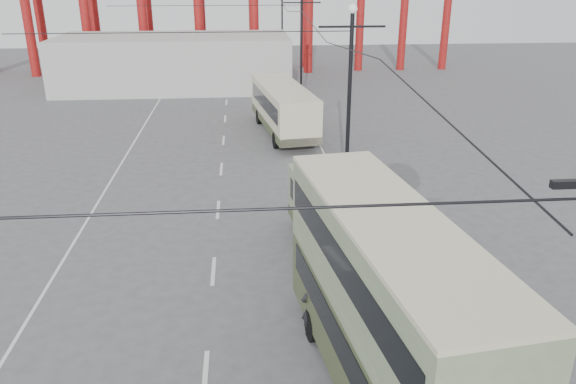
{
  "coord_description": "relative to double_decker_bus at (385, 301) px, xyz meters",
  "views": [
    {
      "loc": [
        0.25,
        -9.11,
        10.73
      ],
      "look_at": [
        1.92,
        10.43,
        3.0
      ],
      "focal_mm": 35.0,
      "sensor_mm": 36.0,
      "label": 1
    }
  ],
  "objects": [
    {
      "name": "road_markings",
      "position": [
        -4.58,
        16.9,
        -2.99
      ],
      "size": [
        12.52,
        120.0,
        0.01
      ],
      "color": "silver",
      "rests_on": "ground"
    },
    {
      "name": "lamp_post_mid",
      "position": [
        1.88,
        15.2,
        1.69
      ],
      "size": [
        3.2,
        0.44,
        9.32
      ],
      "color": "black",
      "rests_on": "ground"
    },
    {
      "name": "lamp_post_far",
      "position": [
        1.88,
        37.2,
        1.69
      ],
      "size": [
        3.2,
        0.44,
        9.32
      ],
      "color": "black",
      "rests_on": "ground"
    },
    {
      "name": "lamp_post_distant",
      "position": [
        1.88,
        59.2,
        1.69
      ],
      "size": [
        3.2,
        0.44,
        9.32
      ],
      "color": "black",
      "rests_on": "ground"
    },
    {
      "name": "fairground_shed",
      "position": [
        -9.72,
        44.2,
        -0.49
      ],
      "size": [
        22.0,
        10.0,
        5.0
      ],
      "primitive_type": "cube",
      "color": "#ACACA6",
      "rests_on": "ground"
    },
    {
      "name": "double_decker_bus",
      "position": [
        0.0,
        0.0,
        0.0
      ],
      "size": [
        3.77,
        10.18,
        5.34
      ],
      "rotation": [
        0.0,
        0.0,
        0.13
      ],
      "color": "#394826",
      "rests_on": "ground"
    },
    {
      "name": "single_decker_green",
      "position": [
        0.24,
        6.53,
        -1.38
      ],
      "size": [
        3.45,
        10.27,
        2.85
      ],
      "rotation": [
        0.0,
        0.0,
        0.11
      ],
      "color": "gray",
      "rests_on": "ground"
    },
    {
      "name": "single_decker_cream",
      "position": [
        -0.52,
        26.6,
        -1.1
      ],
      "size": [
        4.14,
        11.04,
        3.35
      ],
      "rotation": [
        0.0,
        0.0,
        0.13
      ],
      "color": "beige",
      "rests_on": "ground"
    },
    {
      "name": "pedestrian",
      "position": [
        -1.44,
        2.85,
        -2.02
      ],
      "size": [
        0.73,
        0.5,
        1.95
      ],
      "primitive_type": "imported",
      "rotation": [
        0.0,
        0.0,
        3.09
      ],
      "color": "black",
      "rests_on": "ground"
    }
  ]
}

